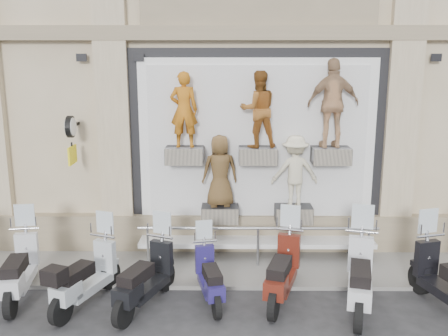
{
  "coord_description": "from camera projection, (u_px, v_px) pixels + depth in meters",
  "views": [
    {
      "loc": [
        -0.62,
        -7.79,
        4.4
      ],
      "look_at": [
        -0.71,
        1.9,
        2.2
      ],
      "focal_mm": 40.0,
      "sensor_mm": 36.0,
      "label": 1
    }
  ],
  "objects": [
    {
      "name": "scooter_d",
      "position": [
        145.0,
        266.0,
        8.73
      ],
      "size": [
        1.26,
        2.04,
        1.6
      ],
      "primitive_type": null,
      "rotation": [
        0.0,
        0.0,
        -0.38
      ],
      "color": "black",
      "rests_on": "ground"
    },
    {
      "name": "scooter_c",
      "position": [
        85.0,
        264.0,
        8.8
      ],
      "size": [
        1.23,
        2.02,
        1.58
      ],
      "primitive_type": null,
      "rotation": [
        0.0,
        0.0,
        -0.37
      ],
      "color": "#ADB4BB",
      "rests_on": "ground"
    },
    {
      "name": "scooter_f",
      "position": [
        283.0,
        259.0,
        8.98
      ],
      "size": [
        1.15,
        2.1,
        1.64
      ],
      "primitive_type": null,
      "rotation": [
        0.0,
        0.0,
        -0.3
      ],
      "color": "#53180E",
      "rests_on": "ground"
    },
    {
      "name": "scooter_b",
      "position": [
        18.0,
        257.0,
        9.07
      ],
      "size": [
        0.87,
        2.06,
        1.62
      ],
      "primitive_type": null,
      "rotation": [
        0.0,
        0.0,
        0.15
      ],
      "color": "silver",
      "rests_on": "ground"
    },
    {
      "name": "guard_rail",
      "position": [
        258.0,
        248.0,
        10.41
      ],
      "size": [
        5.06,
        0.1,
        0.93
      ],
      "primitive_type": null,
      "color": "#9EA0A5",
      "rests_on": "ground"
    },
    {
      "name": "clock_sign_bracket",
      "position": [
        71.0,
        134.0,
        10.39
      ],
      "size": [
        0.1,
        0.8,
        1.02
      ],
      "color": "black",
      "rests_on": "ground"
    },
    {
      "name": "sidewalk",
      "position": [
        257.0,
        265.0,
        10.6
      ],
      "size": [
        16.0,
        2.2,
        0.08
      ],
      "primitive_type": "cube",
      "color": "gray",
      "rests_on": "ground"
    },
    {
      "name": "scooter_g",
      "position": [
        361.0,
        263.0,
        8.66
      ],
      "size": [
        1.14,
        2.22,
        1.73
      ],
      "primitive_type": null,
      "rotation": [
        0.0,
        0.0,
        -0.25
      ],
      "color": "silver",
      "rests_on": "ground"
    },
    {
      "name": "shop_vitrine",
      "position": [
        263.0,
        150.0,
        10.71
      ],
      "size": [
        5.6,
        0.83,
        4.3
      ],
      "color": "black",
      "rests_on": "ground"
    },
    {
      "name": "ground",
      "position": [
        264.0,
        317.0,
        8.56
      ],
      "size": [
        90.0,
        90.0,
        0.0
      ],
      "primitive_type": "plane",
      "color": "#2A2A2C",
      "rests_on": "ground"
    },
    {
      "name": "scooter_e",
      "position": [
        210.0,
        266.0,
        8.97
      ],
      "size": [
        0.86,
        1.76,
        1.37
      ],
      "primitive_type": null,
      "rotation": [
        0.0,
        0.0,
        0.23
      ],
      "color": "navy",
      "rests_on": "ground"
    }
  ]
}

